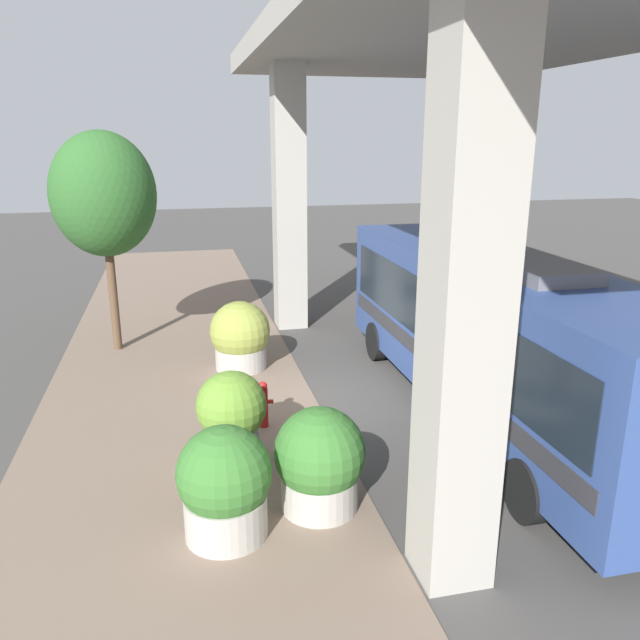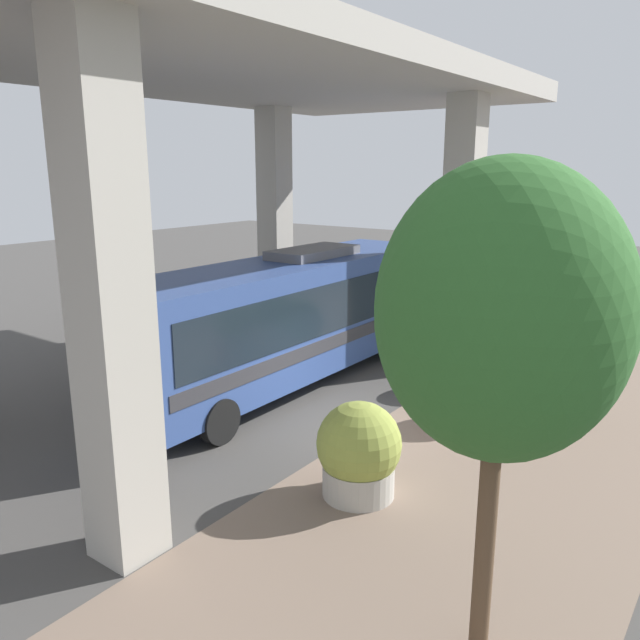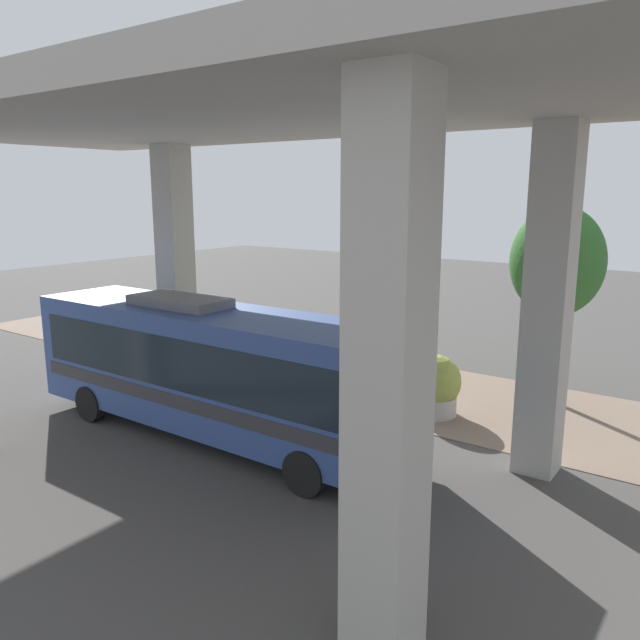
{
  "view_description": "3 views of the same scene",
  "coord_description": "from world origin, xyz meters",
  "px_view_note": "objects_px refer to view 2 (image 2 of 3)",
  "views": [
    {
      "loc": [
        -2.81,
        -12.53,
        5.69
      ],
      "look_at": [
        0.04,
        -0.18,
        1.95
      ],
      "focal_mm": 35.0,
      "sensor_mm": 36.0,
      "label": 1
    },
    {
      "loc": [
        -6.82,
        11.01,
        5.73
      ],
      "look_at": [
        1.76,
        -0.75,
        2.14
      ],
      "focal_mm": 35.0,
      "sensor_mm": 36.0,
      "label": 2
    },
    {
      "loc": [
        14.17,
        9.62,
        6.27
      ],
      "look_at": [
        -0.57,
        -0.92,
        2.5
      ],
      "focal_mm": 35.0,
      "sensor_mm": 36.0,
      "label": 3
    }
  ],
  "objects_px": {
    "planter_extra": "(536,364)",
    "street_tree_near": "(502,313)",
    "bus": "(289,314)",
    "planter_back": "(495,381)",
    "planter_front": "(359,452)",
    "fire_hydrant": "(439,409)",
    "planter_middle": "(474,358)"
  },
  "relations": [
    {
      "from": "fire_hydrant",
      "to": "street_tree_near",
      "type": "height_order",
      "value": "street_tree_near"
    },
    {
      "from": "planter_front",
      "to": "planter_back",
      "type": "bearing_deg",
      "value": -97.69
    },
    {
      "from": "planter_front",
      "to": "planter_middle",
      "type": "distance_m",
      "value": 6.53
    },
    {
      "from": "fire_hydrant",
      "to": "bus",
      "type": "bearing_deg",
      "value": -6.35
    },
    {
      "from": "fire_hydrant",
      "to": "planter_middle",
      "type": "height_order",
      "value": "planter_middle"
    },
    {
      "from": "planter_extra",
      "to": "street_tree_near",
      "type": "bearing_deg",
      "value": 103.72
    },
    {
      "from": "street_tree_near",
      "to": "planter_extra",
      "type": "bearing_deg",
      "value": -76.28
    },
    {
      "from": "planter_extra",
      "to": "street_tree_near",
      "type": "relative_size",
      "value": 0.3
    },
    {
      "from": "bus",
      "to": "fire_hydrant",
      "type": "relative_size",
      "value": 11.14
    },
    {
      "from": "planter_back",
      "to": "planter_extra",
      "type": "bearing_deg",
      "value": -98.03
    },
    {
      "from": "fire_hydrant",
      "to": "planter_front",
      "type": "bearing_deg",
      "value": 91.46
    },
    {
      "from": "planter_extra",
      "to": "street_tree_near",
      "type": "height_order",
      "value": "street_tree_near"
    },
    {
      "from": "planter_front",
      "to": "planter_extra",
      "type": "relative_size",
      "value": 1.01
    },
    {
      "from": "planter_back",
      "to": "bus",
      "type": "bearing_deg",
      "value": 8.74
    },
    {
      "from": "bus",
      "to": "planter_middle",
      "type": "height_order",
      "value": "bus"
    },
    {
      "from": "bus",
      "to": "planter_middle",
      "type": "distance_m",
      "value": 5.04
    },
    {
      "from": "planter_extra",
      "to": "street_tree_near",
      "type": "xyz_separation_m",
      "value": [
        -2.24,
        9.16,
        3.38
      ]
    },
    {
      "from": "bus",
      "to": "planter_front",
      "type": "bearing_deg",
      "value": 140.25
    },
    {
      "from": "planter_middle",
      "to": "planter_extra",
      "type": "xyz_separation_m",
      "value": [
        -1.5,
        -0.39,
        0.03
      ]
    },
    {
      "from": "bus",
      "to": "planter_back",
      "type": "height_order",
      "value": "bus"
    },
    {
      "from": "bus",
      "to": "planter_middle",
      "type": "bearing_deg",
      "value": -148.72
    },
    {
      "from": "bus",
      "to": "planter_back",
      "type": "distance_m",
      "value": 5.56
    },
    {
      "from": "bus",
      "to": "planter_back",
      "type": "relative_size",
      "value": 6.26
    },
    {
      "from": "fire_hydrant",
      "to": "street_tree_near",
      "type": "xyz_separation_m",
      "value": [
        -3.27,
        5.7,
        3.73
      ]
    },
    {
      "from": "bus",
      "to": "planter_extra",
      "type": "bearing_deg",
      "value": -152.7
    },
    {
      "from": "planter_front",
      "to": "street_tree_near",
      "type": "xyz_separation_m",
      "value": [
        -3.18,
        2.27,
        3.38
      ]
    },
    {
      "from": "planter_front",
      "to": "planter_back",
      "type": "relative_size",
      "value": 1.0
    },
    {
      "from": "planter_back",
      "to": "planter_front",
      "type": "bearing_deg",
      "value": 82.31
    },
    {
      "from": "fire_hydrant",
      "to": "planter_extra",
      "type": "xyz_separation_m",
      "value": [
        -1.03,
        -3.46,
        0.35
      ]
    },
    {
      "from": "fire_hydrant",
      "to": "planter_extra",
      "type": "relative_size",
      "value": 0.57
    },
    {
      "from": "bus",
      "to": "planter_front",
      "type": "relative_size",
      "value": 6.26
    },
    {
      "from": "fire_hydrant",
      "to": "planter_middle",
      "type": "xyz_separation_m",
      "value": [
        0.47,
        -3.07,
        0.32
      ]
    }
  ]
}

